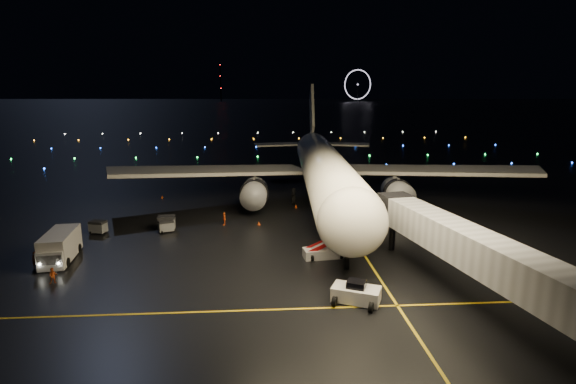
# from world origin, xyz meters

# --- Properties ---
(ground) EXTENTS (2000.00, 2000.00, 0.00)m
(ground) POSITION_xyz_m (0.00, 300.00, 0.00)
(ground) COLOR black
(ground) RESTS_ON ground
(lane_centre) EXTENTS (0.25, 80.00, 0.02)m
(lane_centre) POSITION_xyz_m (12.00, 15.00, 0.01)
(lane_centre) COLOR gold
(lane_centre) RESTS_ON ground
(lane_cross) EXTENTS (60.00, 0.25, 0.02)m
(lane_cross) POSITION_xyz_m (-5.00, -10.00, 0.01)
(lane_cross) COLOR gold
(lane_cross) RESTS_ON ground
(airliner) EXTENTS (70.59, 67.42, 19.03)m
(airliner) POSITION_xyz_m (10.87, 27.34, 9.52)
(airliner) COLOR white
(airliner) RESTS_ON ground
(pushback_tug) EXTENTS (4.54, 3.57, 1.92)m
(pushback_tug) POSITION_xyz_m (8.66, -9.03, 0.96)
(pushback_tug) COLOR silver
(pushback_tug) RESTS_ON ground
(belt_loader) EXTENTS (6.90, 2.66, 3.26)m
(belt_loader) POSITION_xyz_m (7.54, 1.62, 1.63)
(belt_loader) COLOR silver
(belt_loader) RESTS_ON ground
(service_truck) EXTENTS (3.53, 8.60, 3.08)m
(service_truck) POSITION_xyz_m (-20.75, 2.92, 1.54)
(service_truck) COLOR silver
(service_truck) RESTS_ON ground
(crew_a) EXTENTS (0.75, 0.72, 1.74)m
(crew_a) POSITION_xyz_m (-22.35, 0.62, 0.87)
(crew_a) COLOR orange
(crew_a) RESTS_ON ground
(crew_b) EXTENTS (0.90, 0.80, 1.55)m
(crew_b) POSITION_xyz_m (-18.89, -3.40, 0.77)
(crew_b) COLOR orange
(crew_b) RESTS_ON ground
(crew_c) EXTENTS (0.55, 1.08, 1.78)m
(crew_c) POSITION_xyz_m (-4.18, 14.49, 0.89)
(crew_c) COLOR orange
(crew_c) RESTS_ON ground
(safety_cone_0) EXTENTS (0.47, 0.47, 0.49)m
(safety_cone_0) POSITION_xyz_m (0.45, 14.18, 0.25)
(safety_cone_0) COLOR #E34910
(safety_cone_0) RESTS_ON ground
(safety_cone_1) EXTENTS (0.51, 0.51, 0.51)m
(safety_cone_1) POSITION_xyz_m (6.24, 22.96, 0.25)
(safety_cone_1) COLOR #E34910
(safety_cone_1) RESTS_ON ground
(safety_cone_2) EXTENTS (0.55, 0.55, 0.48)m
(safety_cone_2) POSITION_xyz_m (-1.46, 23.01, 0.24)
(safety_cone_2) COLOR #E34910
(safety_cone_2) RESTS_ON ground
(safety_cone_3) EXTENTS (0.54, 0.54, 0.53)m
(safety_cone_3) POSITION_xyz_m (-15.75, 30.74, 0.27)
(safety_cone_3) COLOR #E34910
(safety_cone_3) RESTS_ON ground
(ferris_wheel) EXTENTS (49.33, 16.80, 52.00)m
(ferris_wheel) POSITION_xyz_m (170.00, 720.00, 26.00)
(ferris_wheel) COLOR black
(ferris_wheel) RESTS_ON ground
(radio_mast) EXTENTS (1.80, 1.80, 64.00)m
(radio_mast) POSITION_xyz_m (-60.00, 740.00, 32.00)
(radio_mast) COLOR black
(radio_mast) RESTS_ON ground
(taxiway_lights) EXTENTS (164.00, 92.00, 0.36)m
(taxiway_lights) POSITION_xyz_m (0.00, 106.00, 0.18)
(taxiway_lights) COLOR black
(taxiway_lights) RESTS_ON ground
(baggage_cart_0) EXTENTS (2.15, 1.83, 1.55)m
(baggage_cart_0) POSITION_xyz_m (-11.43, 11.94, 0.77)
(baggage_cart_0) COLOR gray
(baggage_cart_0) RESTS_ON ground
(baggage_cart_1) EXTENTS (2.31, 1.73, 1.84)m
(baggage_cart_1) POSITION_xyz_m (-11.54, 12.93, 0.92)
(baggage_cart_1) COLOR gray
(baggage_cart_1) RESTS_ON ground
(baggage_cart_2) EXTENTS (2.18, 1.77, 1.61)m
(baggage_cart_2) POSITION_xyz_m (-19.91, 11.94, 0.81)
(baggage_cart_2) COLOR gray
(baggage_cart_2) RESTS_ON ground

